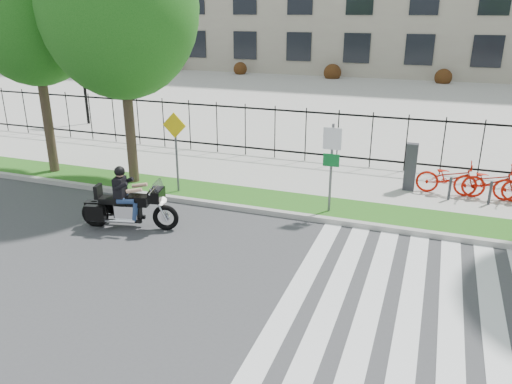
% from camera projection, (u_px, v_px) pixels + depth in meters
% --- Properties ---
extents(ground, '(120.00, 120.00, 0.00)m').
position_uv_depth(ground, '(194.00, 281.00, 10.73)').
color(ground, '#3D3D40').
rests_on(ground, ground).
extents(curb, '(60.00, 0.20, 0.15)m').
position_uv_depth(curb, '(259.00, 210.00, 14.32)').
color(curb, '#A29F98').
rests_on(curb, ground).
extents(grass_verge, '(60.00, 1.50, 0.15)m').
position_uv_depth(grass_verge, '(268.00, 201.00, 15.07)').
color(grass_verge, '#1A5916').
rests_on(grass_verge, ground).
extents(sidewalk, '(60.00, 3.50, 0.15)m').
position_uv_depth(sidewalk, '(292.00, 176.00, 17.27)').
color(sidewalk, '#A8A69D').
rests_on(sidewalk, ground).
extents(plaza, '(80.00, 34.00, 0.10)m').
position_uv_depth(plaza, '(367.00, 98.00, 32.75)').
color(plaza, '#A8A69D').
rests_on(plaza, ground).
extents(crosswalk_stripes, '(5.70, 8.00, 0.01)m').
position_uv_depth(crosswalk_stripes, '(429.00, 327.00, 9.16)').
color(crosswalk_stripes, silver).
rests_on(crosswalk_stripes, ground).
extents(iron_fence, '(30.00, 0.06, 2.00)m').
position_uv_depth(iron_fence, '(306.00, 135.00, 18.44)').
color(iron_fence, black).
rests_on(iron_fence, sidewalk).
extents(lamp_post_left, '(1.06, 0.70, 4.25)m').
position_uv_depth(lamp_post_left, '(81.00, 60.00, 24.10)').
color(lamp_post_left, black).
rests_on(lamp_post_left, ground).
extents(street_tree_0, '(4.09, 4.09, 7.67)m').
position_uv_depth(street_tree_0, '(32.00, 11.00, 15.82)').
color(street_tree_0, '#35241C').
rests_on(street_tree_0, grass_verge).
extents(street_tree_1, '(4.73, 4.73, 8.15)m').
position_uv_depth(street_tree_1, '(119.00, 7.00, 14.70)').
color(street_tree_1, '#35241C').
rests_on(street_tree_1, grass_verge).
extents(sign_pole_regulatory, '(0.50, 0.09, 2.50)m').
position_uv_depth(sign_pole_regulatory, '(332.00, 157.00, 13.54)').
color(sign_pole_regulatory, '#59595B').
rests_on(sign_pole_regulatory, grass_verge).
extents(sign_pole_warning, '(0.78, 0.09, 2.49)m').
position_uv_depth(sign_pole_warning, '(176.00, 142.00, 15.10)').
color(sign_pole_warning, '#59595B').
rests_on(sign_pole_warning, grass_verge).
extents(motorcycle_rider, '(2.64, 1.10, 2.07)m').
position_uv_depth(motorcycle_rider, '(128.00, 204.00, 13.14)').
color(motorcycle_rider, black).
rests_on(motorcycle_rider, ground).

